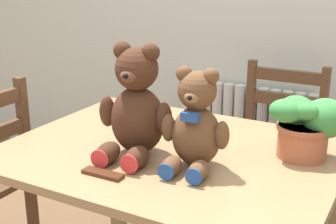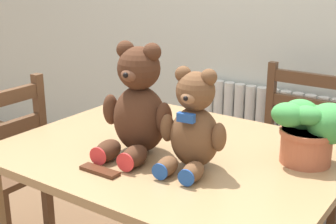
{
  "view_description": "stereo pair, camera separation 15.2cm",
  "coord_description": "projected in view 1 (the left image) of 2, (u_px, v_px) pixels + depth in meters",
  "views": [
    {
      "loc": [
        0.73,
        -0.9,
        1.37
      ],
      "look_at": [
        0.03,
        0.37,
        0.91
      ],
      "focal_mm": 50.0,
      "sensor_mm": 36.0,
      "label": 1
    },
    {
      "loc": [
        0.86,
        -0.82,
        1.37
      ],
      "look_at": [
        0.03,
        0.37,
        0.91
      ],
      "focal_mm": 50.0,
      "sensor_mm": 36.0,
      "label": 2
    }
  ],
  "objects": [
    {
      "name": "potted_plant",
      "position": [
        308.0,
        123.0,
        1.55
      ],
      "size": [
        0.25,
        0.19,
        0.21
      ],
      "color": "#B25B3D",
      "rests_on": "dining_table"
    },
    {
      "name": "dining_table",
      "position": [
        171.0,
        177.0,
        1.69
      ],
      "size": [
        1.15,
        0.9,
        0.75
      ],
      "color": "#9E7A51",
      "rests_on": "ground_plane"
    },
    {
      "name": "wooden_chair_behind",
      "position": [
        274.0,
        154.0,
        2.35
      ],
      "size": [
        0.41,
        0.42,
        0.9
      ],
      "rotation": [
        0.0,
        0.0,
        3.14
      ],
      "color": "brown",
      "rests_on": "ground_plane"
    },
    {
      "name": "chocolate_bar",
      "position": [
        103.0,
        174.0,
        1.45
      ],
      "size": [
        0.14,
        0.04,
        0.01
      ],
      "primitive_type": "cube",
      "rotation": [
        0.0,
        0.0,
        0.01
      ],
      "color": "#472314",
      "rests_on": "dining_table"
    },
    {
      "name": "radiator",
      "position": [
        243.0,
        149.0,
        2.78
      ],
      "size": [
        0.83,
        0.1,
        0.71
      ],
      "color": "silver",
      "rests_on": "ground_plane"
    },
    {
      "name": "teddy_bear_left",
      "position": [
        136.0,
        108.0,
        1.57
      ],
      "size": [
        0.27,
        0.28,
        0.38
      ],
      "rotation": [
        0.0,
        0.0,
        3.26
      ],
      "color": "#472819",
      "rests_on": "dining_table"
    },
    {
      "name": "teddy_bear_right",
      "position": [
        195.0,
        125.0,
        1.47
      ],
      "size": [
        0.23,
        0.24,
        0.33
      ],
      "rotation": [
        0.0,
        0.0,
        3.26
      ],
      "color": "brown",
      "rests_on": "dining_table"
    }
  ]
}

